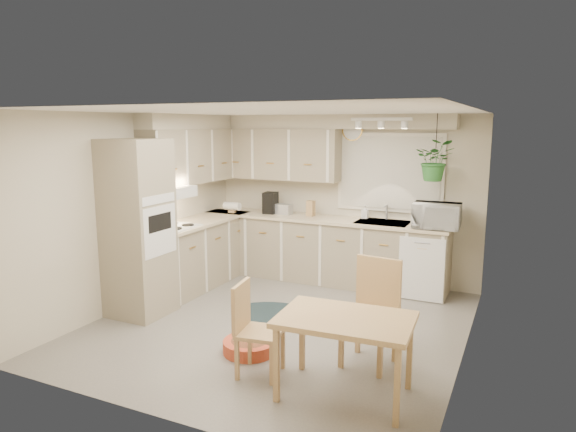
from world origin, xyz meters
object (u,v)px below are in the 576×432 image
(chair_back, at_px, (369,314))
(chair_left, at_px, (260,330))
(pet_bed, at_px, (250,346))
(dining_table, at_px, (345,356))
(microwave, at_px, (437,213))
(braided_rug, at_px, (274,314))

(chair_back, bearing_deg, chair_left, 42.26)
(pet_bed, bearing_deg, chair_left, -48.64)
(dining_table, height_order, microwave, microwave)
(dining_table, relative_size, chair_left, 1.29)
(microwave, bearing_deg, dining_table, -97.11)
(chair_left, relative_size, braided_rug, 0.81)
(chair_back, bearing_deg, dining_table, 94.20)
(chair_left, distance_m, braided_rug, 1.57)
(braided_rug, bearing_deg, chair_back, -29.42)
(pet_bed, bearing_deg, dining_table, -18.73)
(chair_back, distance_m, microwave, 2.33)
(pet_bed, bearing_deg, braided_rug, 103.85)
(dining_table, distance_m, chair_back, 0.65)
(chair_back, relative_size, braided_rug, 0.95)
(chair_left, distance_m, chair_back, 1.04)
(braided_rug, bearing_deg, pet_bed, -76.15)
(dining_table, bearing_deg, chair_back, 87.78)
(chair_left, xyz_separation_m, pet_bed, (-0.32, 0.36, -0.37))
(braided_rug, distance_m, microwave, 2.45)
(dining_table, xyz_separation_m, chair_back, (0.02, 0.63, 0.16))
(microwave, bearing_deg, chair_back, -97.90)
(dining_table, height_order, chair_left, chair_left)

